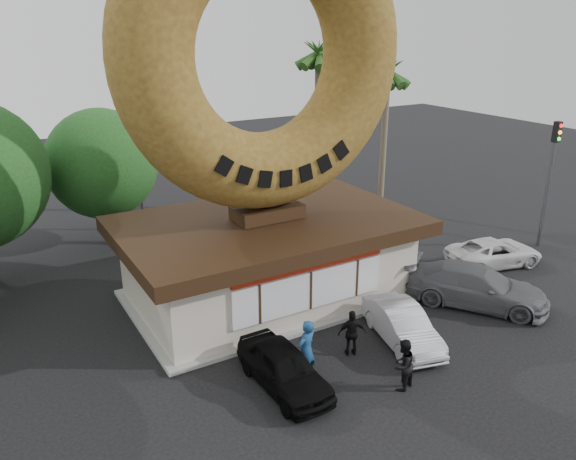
{
  "coord_description": "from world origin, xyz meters",
  "views": [
    {
      "loc": [
        -9.57,
        -11.78,
        10.32
      ],
      "look_at": [
        -0.27,
        4.0,
        3.51
      ],
      "focal_mm": 35.0,
      "sensor_mm": 36.0,
      "label": 1
    }
  ],
  "objects_px": {
    "car_black": "(284,368)",
    "car_silver": "(402,325)",
    "person_center": "(403,365)",
    "car_white": "(494,252)",
    "giant_donut": "(265,55)",
    "traffic_signal": "(551,169)",
    "street_lamp": "(140,146)",
    "person_right": "(352,333)",
    "donut_shop": "(268,255)",
    "car_grey": "(477,286)",
    "person_left": "(306,350)"
  },
  "relations": [
    {
      "from": "donut_shop",
      "to": "car_grey",
      "type": "xyz_separation_m",
      "value": [
        6.57,
        -4.69,
        -1.0
      ]
    },
    {
      "from": "car_black",
      "to": "car_silver",
      "type": "height_order",
      "value": "car_black"
    },
    {
      "from": "giant_donut",
      "to": "traffic_signal",
      "type": "height_order",
      "value": "giant_donut"
    },
    {
      "from": "traffic_signal",
      "to": "person_right",
      "type": "relative_size",
      "value": 3.81
    },
    {
      "from": "person_left",
      "to": "person_center",
      "type": "relative_size",
      "value": 1.22
    },
    {
      "from": "car_black",
      "to": "person_right",
      "type": "bearing_deg",
      "value": 6.71
    },
    {
      "from": "person_center",
      "to": "car_silver",
      "type": "distance_m",
      "value": 2.67
    },
    {
      "from": "giant_donut",
      "to": "person_center",
      "type": "height_order",
      "value": "giant_donut"
    },
    {
      "from": "street_lamp",
      "to": "car_silver",
      "type": "distance_m",
      "value": 16.34
    },
    {
      "from": "car_grey",
      "to": "car_white",
      "type": "xyz_separation_m",
      "value": [
        3.65,
        2.25,
        -0.17
      ]
    },
    {
      "from": "car_white",
      "to": "car_silver",
      "type": "bearing_deg",
      "value": 122.02
    },
    {
      "from": "person_center",
      "to": "car_silver",
      "type": "relative_size",
      "value": 0.42
    },
    {
      "from": "traffic_signal",
      "to": "car_white",
      "type": "bearing_deg",
      "value": -173.26
    },
    {
      "from": "street_lamp",
      "to": "person_right",
      "type": "relative_size",
      "value": 5.02
    },
    {
      "from": "giant_donut",
      "to": "person_center",
      "type": "distance_m",
      "value": 11.19
    },
    {
      "from": "street_lamp",
      "to": "giant_donut",
      "type": "bearing_deg",
      "value": -79.49
    },
    {
      "from": "giant_donut",
      "to": "car_black",
      "type": "relative_size",
      "value": 2.84
    },
    {
      "from": "person_center",
      "to": "car_black",
      "type": "bearing_deg",
      "value": -50.68
    },
    {
      "from": "person_center",
      "to": "person_right",
      "type": "xyz_separation_m",
      "value": [
        -0.19,
        2.24,
        -0.02
      ]
    },
    {
      "from": "person_center",
      "to": "car_grey",
      "type": "height_order",
      "value": "person_center"
    },
    {
      "from": "street_lamp",
      "to": "car_grey",
      "type": "xyz_separation_m",
      "value": [
        8.43,
        -14.7,
        -3.71
      ]
    },
    {
      "from": "giant_donut",
      "to": "person_center",
      "type": "xyz_separation_m",
      "value": [
        0.53,
        -7.34,
        -8.43
      ]
    },
    {
      "from": "street_lamp",
      "to": "car_silver",
      "type": "xyz_separation_m",
      "value": [
        4.14,
        -15.33,
        -3.84
      ]
    },
    {
      "from": "giant_donut",
      "to": "car_silver",
      "type": "xyz_separation_m",
      "value": [
        2.28,
        -5.33,
        -8.61
      ]
    },
    {
      "from": "giant_donut",
      "to": "person_right",
      "type": "relative_size",
      "value": 6.84
    },
    {
      "from": "donut_shop",
      "to": "car_black",
      "type": "bearing_deg",
      "value": -114.22
    },
    {
      "from": "car_black",
      "to": "car_grey",
      "type": "xyz_separation_m",
      "value": [
        9.02,
        0.77,
        0.11
      ]
    },
    {
      "from": "donut_shop",
      "to": "car_white",
      "type": "xyz_separation_m",
      "value": [
        10.23,
        -2.44,
        -1.16
      ]
    },
    {
      "from": "traffic_signal",
      "to": "car_grey",
      "type": "bearing_deg",
      "value": -160.07
    },
    {
      "from": "car_silver",
      "to": "person_left",
      "type": "bearing_deg",
      "value": -164.39
    },
    {
      "from": "person_left",
      "to": "person_center",
      "type": "distance_m",
      "value": 2.89
    },
    {
      "from": "giant_donut",
      "to": "donut_shop",
      "type": "bearing_deg",
      "value": -90.0
    },
    {
      "from": "traffic_signal",
      "to": "car_silver",
      "type": "height_order",
      "value": "traffic_signal"
    },
    {
      "from": "donut_shop",
      "to": "car_white",
      "type": "distance_m",
      "value": 10.58
    },
    {
      "from": "person_center",
      "to": "car_white",
      "type": "relative_size",
      "value": 0.38
    },
    {
      "from": "street_lamp",
      "to": "person_right",
      "type": "bearing_deg",
      "value": -81.75
    },
    {
      "from": "person_left",
      "to": "car_silver",
      "type": "relative_size",
      "value": 0.52
    },
    {
      "from": "giant_donut",
      "to": "car_grey",
      "type": "relative_size",
      "value": 2.06
    },
    {
      "from": "car_black",
      "to": "car_grey",
      "type": "distance_m",
      "value": 9.06
    },
    {
      "from": "person_center",
      "to": "car_white",
      "type": "distance_m",
      "value": 10.86
    },
    {
      "from": "car_white",
      "to": "street_lamp",
      "type": "bearing_deg",
      "value": 56.25
    },
    {
      "from": "person_left",
      "to": "car_black",
      "type": "xyz_separation_m",
      "value": [
        -0.78,
        -0.0,
        -0.35
      ]
    },
    {
      "from": "car_silver",
      "to": "car_black",
      "type": "bearing_deg",
      "value": -164.66
    },
    {
      "from": "person_left",
      "to": "car_white",
      "type": "xyz_separation_m",
      "value": [
        11.89,
        3.01,
        -0.4
      ]
    },
    {
      "from": "street_lamp",
      "to": "person_center",
      "type": "bearing_deg",
      "value": -82.18
    },
    {
      "from": "traffic_signal",
      "to": "car_black",
      "type": "distance_m",
      "value": 17.12
    },
    {
      "from": "giant_donut",
      "to": "person_right",
      "type": "distance_m",
      "value": 9.88
    },
    {
      "from": "donut_shop",
      "to": "car_black",
      "type": "xyz_separation_m",
      "value": [
        -2.45,
        -5.45,
        -1.11
      ]
    },
    {
      "from": "street_lamp",
      "to": "car_white",
      "type": "distance_m",
      "value": 17.78
    },
    {
      "from": "car_grey",
      "to": "car_silver",
      "type": "bearing_deg",
      "value": 152.67
    }
  ]
}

